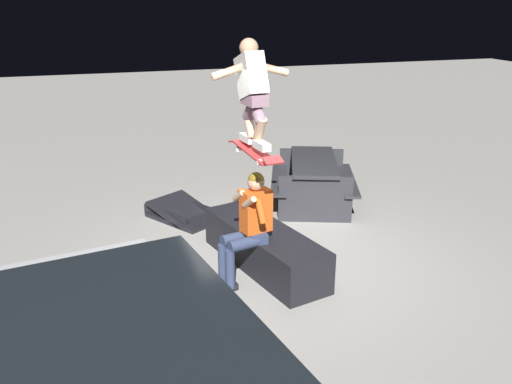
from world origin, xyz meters
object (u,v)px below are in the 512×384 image
at_px(kicker_ramp, 186,215).
at_px(picnic_table_back, 313,175).
at_px(skateboard, 255,152).
at_px(ledge_box_main, 264,248).
at_px(skater_airborne, 252,88).
at_px(person_sitting_on_ledge, 248,223).

xyz_separation_m(kicker_ramp, picnic_table_back, (-0.02, -2.09, 0.44)).
bearing_deg(skateboard, ledge_box_main, -32.64).
height_order(skateboard, skater_airborne, skater_airborne).
height_order(skater_airborne, kicker_ramp, skater_airborne).
xyz_separation_m(ledge_box_main, picnic_table_back, (1.87, -1.47, 0.25)).
bearing_deg(picnic_table_back, person_sitting_on_ledge, 140.77).
bearing_deg(person_sitting_on_ledge, picnic_table_back, -39.23).
relative_size(person_sitting_on_ledge, skateboard, 1.29).
bearing_deg(picnic_table_back, kicker_ramp, 89.39).
xyz_separation_m(ledge_box_main, person_sitting_on_ledge, (-0.31, 0.30, 0.50)).
height_order(person_sitting_on_ledge, skater_airborne, skater_airborne).
distance_m(person_sitting_on_ledge, skater_airborne, 1.55).
bearing_deg(skater_airborne, ledge_box_main, -37.58).
bearing_deg(skater_airborne, person_sitting_on_ledge, 61.57).
bearing_deg(skater_airborne, skateboard, -173.11).
height_order(person_sitting_on_ledge, picnic_table_back, person_sitting_on_ledge).
height_order(person_sitting_on_ledge, kicker_ramp, person_sitting_on_ledge).
distance_m(kicker_ramp, picnic_table_back, 2.14).
bearing_deg(picnic_table_back, ledge_box_main, 141.75).
bearing_deg(kicker_ramp, skateboard, -170.76).
distance_m(ledge_box_main, kicker_ramp, 2.00).
bearing_deg(picnic_table_back, skater_airborne, 141.85).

